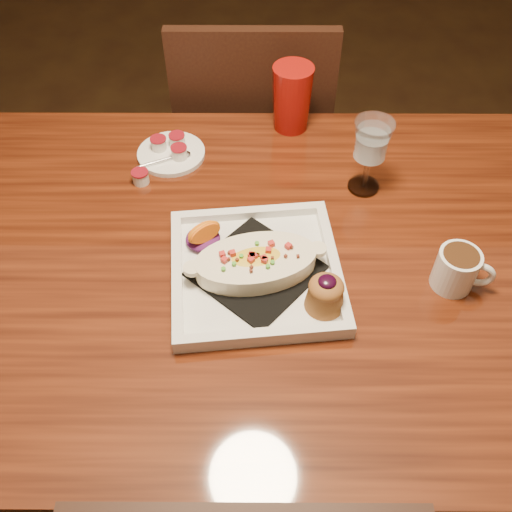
{
  "coord_description": "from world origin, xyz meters",
  "views": [
    {
      "loc": [
        0.01,
        -0.69,
        1.56
      ],
      "look_at": [
        0.01,
        -0.01,
        0.77
      ],
      "focal_mm": 40.0,
      "sensor_mm": 36.0,
      "label": 1
    }
  ],
  "objects_px": {
    "chair_far": "(253,147)",
    "goblet": "(371,144)",
    "saucer": "(171,152)",
    "red_tumbler": "(292,98)",
    "coffee_mug": "(458,269)",
    "plate": "(261,269)",
    "table": "(251,289)"
  },
  "relations": [
    {
      "from": "goblet",
      "to": "saucer",
      "type": "bearing_deg",
      "value": 166.25
    },
    {
      "from": "coffee_mug",
      "to": "chair_far",
      "type": "bearing_deg",
      "value": 134.01
    },
    {
      "from": "table",
      "to": "chair_far",
      "type": "height_order",
      "value": "chair_far"
    },
    {
      "from": "table",
      "to": "chair_far",
      "type": "xyz_separation_m",
      "value": [
        -0.0,
        0.63,
        -0.15
      ]
    },
    {
      "from": "chair_far",
      "to": "saucer",
      "type": "xyz_separation_m",
      "value": [
        -0.18,
        -0.34,
        0.25
      ]
    },
    {
      "from": "goblet",
      "to": "saucer",
      "type": "height_order",
      "value": "goblet"
    },
    {
      "from": "red_tumbler",
      "to": "table",
      "type": "bearing_deg",
      "value": -102.43
    },
    {
      "from": "chair_far",
      "to": "red_tumbler",
      "type": "height_order",
      "value": "chair_far"
    },
    {
      "from": "chair_far",
      "to": "red_tumbler",
      "type": "relative_size",
      "value": 6.16
    },
    {
      "from": "saucer",
      "to": "coffee_mug",
      "type": "bearing_deg",
      "value": -33.25
    },
    {
      "from": "chair_far",
      "to": "saucer",
      "type": "distance_m",
      "value": 0.46
    },
    {
      "from": "coffee_mug",
      "to": "goblet",
      "type": "relative_size",
      "value": 0.64
    },
    {
      "from": "goblet",
      "to": "chair_far",
      "type": "bearing_deg",
      "value": 117.99
    },
    {
      "from": "chair_far",
      "to": "goblet",
      "type": "xyz_separation_m",
      "value": [
        0.23,
        -0.44,
        0.36
      ]
    },
    {
      "from": "chair_far",
      "to": "saucer",
      "type": "bearing_deg",
      "value": 62.21
    },
    {
      "from": "chair_far",
      "to": "coffee_mug",
      "type": "bearing_deg",
      "value": 117.62
    },
    {
      "from": "table",
      "to": "goblet",
      "type": "xyz_separation_m",
      "value": [
        0.23,
        0.19,
        0.21
      ]
    },
    {
      "from": "table",
      "to": "red_tumbler",
      "type": "xyz_separation_m",
      "value": [
        0.09,
        0.4,
        0.17
      ]
    },
    {
      "from": "chair_far",
      "to": "coffee_mug",
      "type": "relative_size",
      "value": 9.02
    },
    {
      "from": "coffee_mug",
      "to": "goblet",
      "type": "distance_m",
      "value": 0.29
    },
    {
      "from": "coffee_mug",
      "to": "saucer",
      "type": "distance_m",
      "value": 0.64
    },
    {
      "from": "chair_far",
      "to": "plate",
      "type": "bearing_deg",
      "value": 91.69
    },
    {
      "from": "table",
      "to": "red_tumbler",
      "type": "bearing_deg",
      "value": 77.57
    },
    {
      "from": "red_tumbler",
      "to": "coffee_mug",
      "type": "bearing_deg",
      "value": -59.34
    },
    {
      "from": "red_tumbler",
      "to": "chair_far",
      "type": "bearing_deg",
      "value": 111.01
    },
    {
      "from": "plate",
      "to": "saucer",
      "type": "xyz_separation_m",
      "value": [
        -0.2,
        0.34,
        -0.01
      ]
    },
    {
      "from": "chair_far",
      "to": "table",
      "type": "bearing_deg",
      "value": 90.0
    },
    {
      "from": "coffee_mug",
      "to": "red_tumbler",
      "type": "relative_size",
      "value": 0.68
    },
    {
      "from": "coffee_mug",
      "to": "goblet",
      "type": "height_order",
      "value": "goblet"
    },
    {
      "from": "table",
      "to": "chair_far",
      "type": "relative_size",
      "value": 1.61
    },
    {
      "from": "table",
      "to": "coffee_mug",
      "type": "bearing_deg",
      "value": -9.52
    },
    {
      "from": "plate",
      "to": "saucer",
      "type": "bearing_deg",
      "value": 113.97
    }
  ]
}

